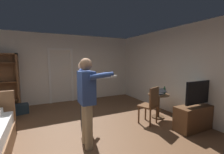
# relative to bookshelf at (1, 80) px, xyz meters

# --- Properties ---
(ground_plane) EXTENTS (7.20, 7.20, 0.00)m
(ground_plane) POSITION_rel_bookshelf_xyz_m (1.90, -3.11, -1.03)
(ground_plane) COLOR brown
(wall_back) EXTENTS (6.25, 0.12, 2.67)m
(wall_back) POSITION_rel_bookshelf_xyz_m (1.90, 0.22, 0.30)
(wall_back) COLOR silver
(wall_back) RESTS_ON ground_plane
(wall_right) EXTENTS (0.12, 6.78, 2.67)m
(wall_right) POSITION_rel_bookshelf_xyz_m (4.96, -3.11, 0.30)
(wall_right) COLOR silver
(wall_right) RESTS_ON ground_plane
(doorway_frame) EXTENTS (0.93, 0.08, 2.13)m
(doorway_frame) POSITION_rel_bookshelf_xyz_m (1.93, 0.14, 0.19)
(doorway_frame) COLOR white
(doorway_frame) RESTS_ON ground_plane
(bookshelf) EXTENTS (1.04, 0.32, 1.90)m
(bookshelf) POSITION_rel_bookshelf_xyz_m (0.00, 0.00, 0.00)
(bookshelf) COLOR brown
(bookshelf) RESTS_ON ground_plane
(tv_flatscreen) EXTENTS (1.29, 0.40, 1.19)m
(tv_flatscreen) POSITION_rel_bookshelf_xyz_m (4.60, -3.77, -0.69)
(tv_flatscreen) COLOR brown
(tv_flatscreen) RESTS_ON ground_plane
(side_table) EXTENTS (0.60, 0.60, 0.70)m
(side_table) POSITION_rel_bookshelf_xyz_m (4.22, -2.81, -0.57)
(side_table) COLOR #4C331E
(side_table) RESTS_ON ground_plane
(laptop) EXTENTS (0.34, 0.34, 0.17)m
(laptop) POSITION_rel_bookshelf_xyz_m (4.18, -2.85, -0.28)
(laptop) COLOR black
(laptop) RESTS_ON side_table
(bottle_on_table) EXTENTS (0.06, 0.06, 0.23)m
(bottle_on_table) POSITION_rel_bookshelf_xyz_m (4.36, -2.89, -0.24)
(bottle_on_table) COLOR #1F4929
(bottle_on_table) RESTS_ON side_table
(wooden_chair) EXTENTS (0.54, 0.54, 0.99)m
(wooden_chair) POSITION_rel_bookshelf_xyz_m (3.71, -3.06, -0.49)
(wooden_chair) COLOR brown
(wooden_chair) RESTS_ON ground_plane
(person_blue_shirt) EXTENTS (0.64, 0.54, 1.72)m
(person_blue_shirt) POSITION_rel_bookshelf_xyz_m (1.93, -3.32, -0.04)
(person_blue_shirt) COLOR tan
(person_blue_shirt) RESTS_ON ground_plane
(person_striped_shirt) EXTENTS (0.69, 0.69, 1.65)m
(person_striped_shirt) POSITION_rel_bookshelf_xyz_m (2.08, -2.55, -0.08)
(person_striped_shirt) COLOR #333338
(person_striped_shirt) RESTS_ON ground_plane
(suitcase_dark) EXTENTS (0.65, 0.39, 0.31)m
(suitcase_dark) POSITION_rel_bookshelf_xyz_m (0.48, -0.70, -0.88)
(suitcase_dark) COLOR #1E2D38
(suitcase_dark) RESTS_ON ground_plane
(suitcase_small) EXTENTS (0.61, 0.40, 0.41)m
(suitcase_small) POSITION_rel_bookshelf_xyz_m (0.18, -1.19, -0.83)
(suitcase_small) COLOR black
(suitcase_small) RESTS_ON ground_plane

